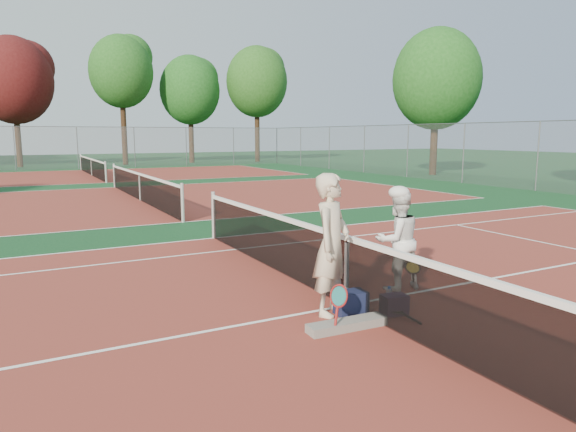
{
  "coord_description": "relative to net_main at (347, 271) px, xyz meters",
  "views": [
    {
      "loc": [
        -4.01,
        -5.81,
        2.4
      ],
      "look_at": [
        0.0,
        1.76,
        1.05
      ],
      "focal_mm": 32.0,
      "sensor_mm": 36.0,
      "label": 1
    }
  ],
  "objects": [
    {
      "name": "player_b",
      "position": [
        1.17,
        0.32,
        0.28
      ],
      "size": [
        0.81,
        0.66,
        1.57
      ],
      "primitive_type": "imported",
      "rotation": [
        0.0,
        0.0,
        3.06
      ],
      "color": "white",
      "rests_on": "ground"
    },
    {
      "name": "net_cover_canvas",
      "position": [
        -0.49,
        -0.74,
        -0.45
      ],
      "size": [
        1.08,
        0.29,
        0.11
      ],
      "primitive_type": "cube",
      "rotation": [
        0.0,
        0.0,
        -0.04
      ],
      "color": "slate",
      "rests_on": "ground"
    },
    {
      "name": "tree_back_5",
      "position": [
        15.73,
        37.44,
        6.62
      ],
      "size": [
        5.49,
        5.49,
        10.31
      ],
      "color": "#382314",
      "rests_on": "ground"
    },
    {
      "name": "net_far_b",
      "position": [
        0.0,
        27.0,
        0.0
      ],
      "size": [
        0.1,
        10.98,
        1.02
      ],
      "primitive_type": null,
      "color": "black",
      "rests_on": "ground"
    },
    {
      "name": "racket_black_held",
      "position": [
        1.24,
        0.03,
        -0.25
      ],
      "size": [
        0.44,
        0.43,
        0.52
      ],
      "primitive_type": null,
      "rotation": [
        0.0,
        0.0,
        3.84
      ],
      "color": "black",
      "rests_on": "ground"
    },
    {
      "name": "tree_back_maroon",
      "position": [
        -3.7,
        38.51,
        5.93
      ],
      "size": [
        5.64,
        5.64,
        9.7
      ],
      "color": "#382314",
      "rests_on": "ground"
    },
    {
      "name": "net_far_a",
      "position": [
        0.0,
        13.5,
        0.0
      ],
      "size": [
        0.1,
        10.98,
        1.02
      ],
      "primitive_type": null,
      "color": "black",
      "rests_on": "ground"
    },
    {
      "name": "court_main",
      "position": [
        0.0,
        0.0,
        -0.51
      ],
      "size": [
        23.77,
        10.97,
        0.01
      ],
      "primitive_type": "cube",
      "color": "maroon",
      "rests_on": "ground"
    },
    {
      "name": "tree_back_4",
      "position": [
        9.79,
        38.36,
        5.73
      ],
      "size": [
        5.15,
        5.15,
        9.22
      ],
      "color": "#382314",
      "rests_on": "ground"
    },
    {
      "name": "tree_back_3",
      "position": [
        3.99,
        37.83,
        6.89
      ],
      "size": [
        5.02,
        5.02,
        10.32
      ],
      "color": "#382314",
      "rests_on": "ground"
    },
    {
      "name": "water_bottle",
      "position": [
        0.43,
        -0.42,
        -0.36
      ],
      "size": [
        0.09,
        0.09,
        0.3
      ],
      "primitive_type": "cylinder",
      "color": "silver",
      "rests_on": "ground"
    },
    {
      "name": "racket_spare",
      "position": [
        0.34,
        -0.62,
        -0.45
      ],
      "size": [
        0.38,
        0.64,
        0.13
      ],
      "primitive_type": null,
      "rotation": [
        0.0,
        0.0,
        1.77
      ],
      "color": "black",
      "rests_on": "ground"
    },
    {
      "name": "racket_red",
      "position": [
        -0.64,
        -0.77,
        -0.22
      ],
      "size": [
        0.28,
        0.32,
        0.59
      ],
      "primitive_type": null,
      "rotation": [
        0.0,
        0.0,
        0.52
      ],
      "color": "maroon",
      "rests_on": "ground"
    },
    {
      "name": "court_far_a",
      "position": [
        0.0,
        13.5,
        -0.51
      ],
      "size": [
        23.77,
        10.97,
        0.01
      ],
      "primitive_type": "cube",
      "color": "maroon",
      "rests_on": "ground"
    },
    {
      "name": "court_far_b",
      "position": [
        0.0,
        27.0,
        -0.51
      ],
      "size": [
        23.77,
        10.97,
        0.01
      ],
      "primitive_type": "cube",
      "color": "maroon",
      "rests_on": "ground"
    },
    {
      "name": "ground",
      "position": [
        0.0,
        0.0,
        -0.51
      ],
      "size": [
        130.0,
        130.0,
        0.0
      ],
      "primitive_type": "plane",
      "color": "#0F371A",
      "rests_on": "ground"
    },
    {
      "name": "fence_back",
      "position": [
        0.0,
        34.0,
        0.99
      ],
      "size": [
        32.0,
        0.06,
        3.0
      ],
      "primitive_type": null,
      "color": "slate",
      "rests_on": "ground"
    },
    {
      "name": "sports_bag_purple",
      "position": [
        0.37,
        -0.6,
        -0.37
      ],
      "size": [
        0.37,
        0.28,
        0.27
      ],
      "primitive_type": "cube",
      "rotation": [
        0.0,
        0.0,
        -0.16
      ],
      "color": "black",
      "rests_on": "ground"
    },
    {
      "name": "sports_bag_navy",
      "position": [
        -0.14,
        -0.32,
        -0.35
      ],
      "size": [
        0.44,
        0.33,
        0.32
      ],
      "primitive_type": "cube",
      "rotation": [
        0.0,
        0.0,
        -0.11
      ],
      "color": "black",
      "rests_on": "ground"
    },
    {
      "name": "player_a",
      "position": [
        -0.35,
        -0.15,
        0.45
      ],
      "size": [
        0.83,
        0.78,
        1.91
      ],
      "primitive_type": "imported",
      "rotation": [
        0.0,
        0.0,
        0.64
      ],
      "color": "beige",
      "rests_on": "ground"
    },
    {
      "name": "net_main",
      "position": [
        0.0,
        0.0,
        0.0
      ],
      "size": [
        0.1,
        10.98,
        1.02
      ],
      "primitive_type": null,
      "color": "black",
      "rests_on": "ground"
    },
    {
      "name": "tree_right_1",
      "position": [
        18.59,
        17.87,
        5.19
      ],
      "size": [
        5.21,
        5.21,
        8.71
      ],
      "color": "#382314",
      "rests_on": "ground"
    }
  ]
}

